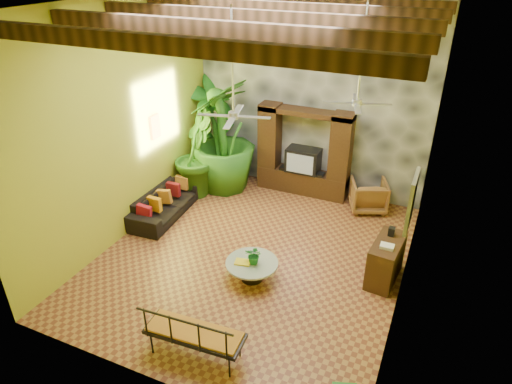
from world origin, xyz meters
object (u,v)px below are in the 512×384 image
at_px(ceiling_fan_front, 233,104).
at_px(tall_plant_a, 214,127).
at_px(ceiling_fan_back, 358,92).
at_px(iron_bench, 192,333).
at_px(coffee_table, 252,268).
at_px(tall_plant_c, 223,136).
at_px(entertainment_center, 303,158).
at_px(sofa, 165,203).
at_px(tall_plant_b, 195,154).
at_px(side_console, 386,261).
at_px(wicker_armchair, 368,195).

relative_size(ceiling_fan_front, tall_plant_a, 0.65).
bearing_deg(ceiling_fan_back, iron_bench, -108.21).
bearing_deg(coffee_table, tall_plant_c, 125.07).
bearing_deg(ceiling_fan_back, entertainment_center, 129.57).
bearing_deg(iron_bench, ceiling_fan_front, 96.63).
bearing_deg(iron_bench, sofa, 125.72).
xyz_separation_m(ceiling_fan_back, tall_plant_b, (-4.14, 0.77, -2.29)).
xyz_separation_m(ceiling_fan_back, sofa, (-4.25, -0.56, -3.09)).
height_order(sofa, tall_plant_b, tall_plant_b).
xyz_separation_m(sofa, side_console, (5.30, -0.32, 0.12)).
bearing_deg(ceiling_fan_back, coffee_table, -124.23).
height_order(entertainment_center, ceiling_fan_back, ceiling_fan_back).
bearing_deg(ceiling_fan_front, tall_plant_b, 134.66).
xyz_separation_m(sofa, iron_bench, (2.90, -3.55, 0.22)).
xyz_separation_m(entertainment_center, coffee_table, (0.28, -3.87, -0.71)).
bearing_deg(sofa, tall_plant_b, -8.49).
distance_m(entertainment_center, tall_plant_c, 2.15).
height_order(entertainment_center, tall_plant_c, tall_plant_c).
bearing_deg(side_console, ceiling_fan_back, 145.97).
relative_size(ceiling_fan_front, ceiling_fan_back, 1.00).
distance_m(tall_plant_b, coffee_table, 4.00).
relative_size(ceiling_fan_back, coffee_table, 1.82).
distance_m(ceiling_fan_front, tall_plant_a, 4.72).
relative_size(ceiling_fan_back, sofa, 0.86).
xyz_separation_m(wicker_armchair, coffee_table, (-1.51, -3.63, -0.13)).
bearing_deg(tall_plant_a, side_console, -28.24).
relative_size(ceiling_fan_front, tall_plant_b, 0.84).
relative_size(tall_plant_c, coffee_table, 2.88).
relative_size(wicker_armchair, side_console, 0.79).
bearing_deg(entertainment_center, sofa, -136.75).
relative_size(entertainment_center, tall_plant_c, 0.81).
bearing_deg(coffee_table, wicker_armchair, 67.46).
bearing_deg(entertainment_center, tall_plant_a, 179.70).
distance_m(tall_plant_b, iron_bench, 5.64).
distance_m(wicker_armchair, tall_plant_c, 3.96).
bearing_deg(tall_plant_a, ceiling_fan_front, -55.83).
distance_m(ceiling_fan_front, sofa, 4.08).
relative_size(ceiling_fan_front, wicker_armchair, 2.17).
relative_size(tall_plant_c, iron_bench, 1.82).
distance_m(sofa, tall_plant_c, 2.30).
distance_m(ceiling_fan_back, iron_bench, 5.18).
bearing_deg(wicker_armchair, tall_plant_c, -15.71).
distance_m(tall_plant_a, iron_bench, 6.75).
bearing_deg(ceiling_fan_back, tall_plant_b, 169.52).
relative_size(sofa, tall_plant_c, 0.73).
distance_m(wicker_armchair, coffee_table, 3.93).
bearing_deg(entertainment_center, ceiling_fan_front, -93.24).
bearing_deg(sofa, coffee_table, -118.80).
height_order(tall_plant_c, side_console, tall_plant_c).
height_order(ceiling_fan_back, sofa, ceiling_fan_back).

